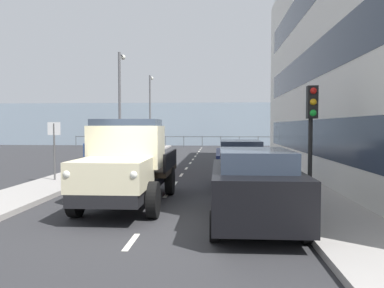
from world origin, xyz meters
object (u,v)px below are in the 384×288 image
object	(u,v)px
car_navy_kerbside_1	(240,162)
car_maroon_oppositeside_0	(130,155)
lamp_post_promenade	(120,97)
pedestrian_near_railing	(89,153)
traffic_light_near	(312,118)
street_sign	(54,141)
car_black_kerbside_near	(254,186)
truck_vintage_cream	(127,164)
pedestrian_with_bag	(115,146)
lamp_post_far	(150,106)
pedestrian_couple_a	(98,150)

from	to	relation	value
car_navy_kerbside_1	car_maroon_oppositeside_0	distance (m)	6.11
lamp_post_promenade	pedestrian_near_railing	bearing A→B (deg)	94.01
traffic_light_near	street_sign	distance (m)	9.67
car_maroon_oppositeside_0	pedestrian_near_railing	bearing A→B (deg)	56.46
car_black_kerbside_near	traffic_light_near	distance (m)	3.18
truck_vintage_cream	car_black_kerbside_near	distance (m)	3.79
pedestrian_with_bag	lamp_post_far	size ratio (longest dim) A/B	0.25
car_black_kerbside_near	lamp_post_promenade	distance (m)	16.17
car_navy_kerbside_1	lamp_post_far	bearing A→B (deg)	-71.00
pedestrian_with_bag	street_sign	distance (m)	6.35
pedestrian_couple_a	pedestrian_with_bag	bearing A→B (deg)	-89.75
traffic_light_near	pedestrian_near_railing	bearing A→B (deg)	-32.10
pedestrian_couple_a	car_black_kerbside_near	bearing A→B (deg)	125.62
car_black_kerbside_near	lamp_post_far	size ratio (longest dim) A/B	0.64
pedestrian_couple_a	traffic_light_near	world-z (taller)	traffic_light_near
pedestrian_couple_a	lamp_post_promenade	bearing A→B (deg)	-87.16
pedestrian_couple_a	pedestrian_with_bag	xyz separation A→B (m)	(0.01, -2.96, 0.01)
truck_vintage_cream	pedestrian_with_bag	xyz separation A→B (m)	(3.18, -10.26, -0.04)
car_black_kerbside_near	pedestrian_near_railing	xyz separation A→B (m)	(6.26, -7.16, 0.21)
pedestrian_couple_a	lamp_post_promenade	distance (m)	6.03
truck_vintage_cream	pedestrian_with_bag	world-z (taller)	truck_vintage_cream
truck_vintage_cream	lamp_post_promenade	bearing A→B (deg)	-74.75
pedestrian_near_railing	lamp_post_far	distance (m)	18.79
car_maroon_oppositeside_0	traffic_light_near	distance (m)	9.85
car_maroon_oppositeside_0	pedestrian_with_bag	distance (m)	3.31
truck_vintage_cream	lamp_post_promenade	distance (m)	13.35
truck_vintage_cream	pedestrian_couple_a	bearing A→B (deg)	-66.57
car_maroon_oppositeside_0	lamp_post_far	world-z (taller)	lamp_post_far
pedestrian_with_bag	street_sign	xyz separation A→B (m)	(0.64, 6.29, 0.54)
traffic_light_near	lamp_post_promenade	xyz separation A→B (m)	(8.54, -12.23, 1.59)
traffic_light_near	car_maroon_oppositeside_0	bearing A→B (deg)	-46.18
car_maroon_oppositeside_0	lamp_post_far	distance (m)	16.99
truck_vintage_cream	traffic_light_near	bearing A→B (deg)	-176.16
car_black_kerbside_near	lamp_post_far	xyz separation A→B (m)	(6.94, -25.69, 3.23)
car_maroon_oppositeside_0	pedestrian_near_railing	distance (m)	2.37
car_navy_kerbside_1	traffic_light_near	bearing A→B (deg)	117.34
car_navy_kerbside_1	pedestrian_near_railing	bearing A→B (deg)	-14.42
car_black_kerbside_near	lamp_post_far	world-z (taller)	lamp_post_far
car_maroon_oppositeside_0	pedestrian_couple_a	bearing A→B (deg)	1.78
car_navy_kerbside_1	pedestrian_couple_a	distance (m)	7.41
car_navy_kerbside_1	lamp_post_far	world-z (taller)	lamp_post_far
pedestrian_with_bag	traffic_light_near	bearing A→B (deg)	129.89
lamp_post_far	street_sign	distance (m)	20.10
traffic_light_near	lamp_post_far	xyz separation A→B (m)	(8.71, -23.57, 1.65)
truck_vintage_cream	pedestrian_near_railing	world-z (taller)	truck_vintage_cream
car_black_kerbside_near	lamp_post_far	distance (m)	26.80
lamp_post_promenade	street_sign	bearing A→B (deg)	87.38
lamp_post_promenade	street_sign	size ratio (longest dim) A/B	2.93
truck_vintage_cream	car_navy_kerbside_1	world-z (taller)	truck_vintage_cream
truck_vintage_cream	street_sign	bearing A→B (deg)	-46.08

